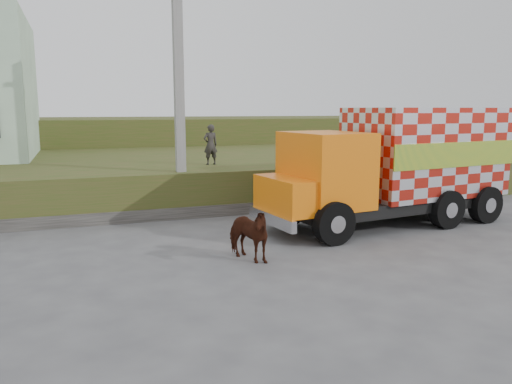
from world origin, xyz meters
name	(u,v)px	position (x,y,z in m)	size (l,w,h in m)	color
ground	(256,248)	(0.00, 0.00, 0.00)	(120.00, 120.00, 0.00)	#474749
embankment	(179,173)	(0.00, 10.00, 0.75)	(40.00, 12.00, 1.50)	#354B19
embankment_far	(144,141)	(0.00, 22.00, 1.50)	(40.00, 12.00, 3.00)	#354B19
retaining_strip	(154,214)	(-2.00, 4.20, 0.20)	(16.00, 0.50, 0.40)	#595651
utility_pole	(179,93)	(-1.00, 4.60, 4.08)	(1.20, 0.30, 8.00)	gray
cargo_truck	(398,165)	(5.15, 1.18, 1.86)	(8.35, 3.64, 3.61)	black
cow	(246,234)	(-0.58, -0.97, 0.65)	(0.70, 1.54, 1.30)	black
pedestrian	(211,145)	(0.49, 6.37, 2.25)	(0.55, 0.36, 1.51)	#322F2C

